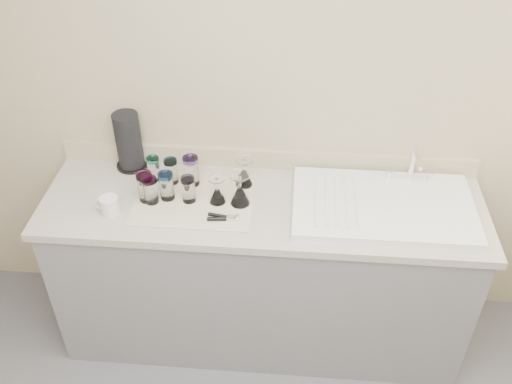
# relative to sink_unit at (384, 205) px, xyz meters

# --- Properties ---
(room_envelope) EXTENTS (3.54, 3.50, 2.52)m
(room_envelope) POSITION_rel_sink_unit_xyz_m (-0.55, -1.20, 0.64)
(room_envelope) COLOR #515156
(room_envelope) RESTS_ON ground
(counter_unit) EXTENTS (2.06, 0.62, 0.90)m
(counter_unit) POSITION_rel_sink_unit_xyz_m (-0.55, -0.00, -0.47)
(counter_unit) COLOR slate
(counter_unit) RESTS_ON ground
(sink_unit) EXTENTS (0.82, 0.50, 0.22)m
(sink_unit) POSITION_rel_sink_unit_xyz_m (0.00, 0.00, 0.00)
(sink_unit) COLOR white
(sink_unit) RESTS_ON counter_unit
(dish_towel) EXTENTS (0.55, 0.42, 0.01)m
(dish_towel) POSITION_rel_sink_unit_xyz_m (-0.87, -0.01, -0.02)
(dish_towel) COLOR silver
(dish_towel) RESTS_ON counter_unit
(tumbler_teal) EXTENTS (0.06, 0.06, 0.12)m
(tumbler_teal) POSITION_rel_sink_unit_xyz_m (-1.09, 0.13, 0.05)
(tumbler_teal) COLOR white
(tumbler_teal) RESTS_ON dish_towel
(tumbler_cyan) EXTENTS (0.06, 0.06, 0.13)m
(tumbler_cyan) POSITION_rel_sink_unit_xyz_m (-1.00, 0.11, 0.05)
(tumbler_cyan) COLOR white
(tumbler_cyan) RESTS_ON dish_towel
(tumbler_purple) EXTENTS (0.08, 0.08, 0.15)m
(tumbler_purple) POSITION_rel_sink_unit_xyz_m (-0.90, 0.10, 0.06)
(tumbler_purple) COLOR white
(tumbler_purple) RESTS_ON dish_towel
(tumbler_magenta) EXTENTS (0.07, 0.07, 0.15)m
(tumbler_magenta) POSITION_rel_sink_unit_xyz_m (-1.09, -0.03, 0.06)
(tumbler_magenta) COLOR white
(tumbler_magenta) RESTS_ON dish_towel
(tumbler_blue) EXTENTS (0.07, 0.07, 0.14)m
(tumbler_blue) POSITION_rel_sink_unit_xyz_m (-1.00, -0.01, 0.06)
(tumbler_blue) COLOR white
(tumbler_blue) RESTS_ON dish_towel
(tumbler_lavender) EXTENTS (0.07, 0.07, 0.13)m
(tumbler_lavender) POSITION_rel_sink_unit_xyz_m (-0.89, -0.02, 0.05)
(tumbler_lavender) COLOR white
(tumbler_lavender) RESTS_ON dish_towel
(tumbler_extra) EXTENTS (0.07, 0.07, 0.13)m
(tumbler_extra) POSITION_rel_sink_unit_xyz_m (-1.06, -0.05, 0.06)
(tumbler_extra) COLOR white
(tumbler_extra) RESTS_ON dish_towel
(goblet_back_right) EXTENTS (0.08, 0.08, 0.15)m
(goblet_back_right) POSITION_rel_sink_unit_xyz_m (-0.65, 0.12, 0.04)
(goblet_back_right) COLOR white
(goblet_back_right) RESTS_ON dish_towel
(goblet_front_left) EXTENTS (0.08, 0.08, 0.13)m
(goblet_front_left) POSITION_rel_sink_unit_xyz_m (-0.76, -0.02, 0.03)
(goblet_front_left) COLOR white
(goblet_front_left) RESTS_ON dish_towel
(goblet_front_right) EXTENTS (0.09, 0.09, 0.16)m
(goblet_front_right) POSITION_rel_sink_unit_xyz_m (-0.66, -0.02, 0.04)
(goblet_front_right) COLOR white
(goblet_front_right) RESTS_ON dish_towel
(can_opener) EXTENTS (0.14, 0.05, 0.02)m
(can_opener) POSITION_rel_sink_unit_xyz_m (-0.72, -0.14, -0.00)
(can_opener) COLOR silver
(can_opener) RESTS_ON dish_towel
(white_mug) EXTENTS (0.12, 0.09, 0.09)m
(white_mug) POSITION_rel_sink_unit_xyz_m (-1.24, -0.13, 0.02)
(white_mug) COLOR silver
(white_mug) RESTS_ON counter_unit
(paper_towel_roll) EXTENTS (0.16, 0.16, 0.30)m
(paper_towel_roll) POSITION_rel_sink_unit_xyz_m (-1.23, 0.24, 0.13)
(paper_towel_roll) COLOR black
(paper_towel_roll) RESTS_ON counter_unit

